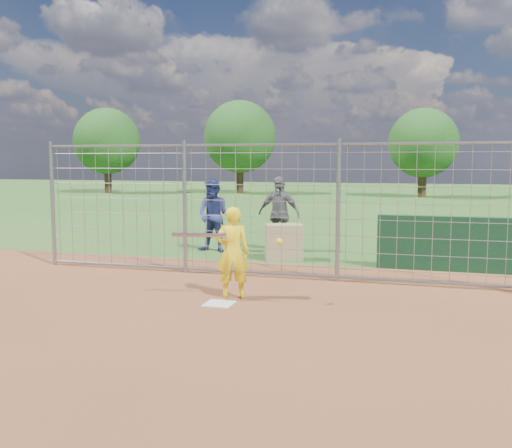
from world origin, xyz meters
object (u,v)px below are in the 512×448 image
(equipment_bin, at_px, (284,242))
(bystander_a, at_px, (214,216))
(bystander_b, at_px, (279,214))
(batter, at_px, (233,253))

(equipment_bin, bearing_deg, bystander_a, 140.42)
(bystander_a, bearing_deg, bystander_b, 26.63)
(bystander_a, distance_m, equipment_bin, 2.07)
(batter, relative_size, bystander_b, 0.81)
(bystander_a, height_order, bystander_b, bystander_b)
(batter, bearing_deg, bystander_a, -82.93)
(batter, xyz_separation_m, bystander_b, (-0.46, 4.92, 0.17))
(batter, height_order, bystander_b, bystander_b)
(bystander_a, relative_size, bystander_b, 0.96)
(batter, relative_size, bystander_a, 0.84)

